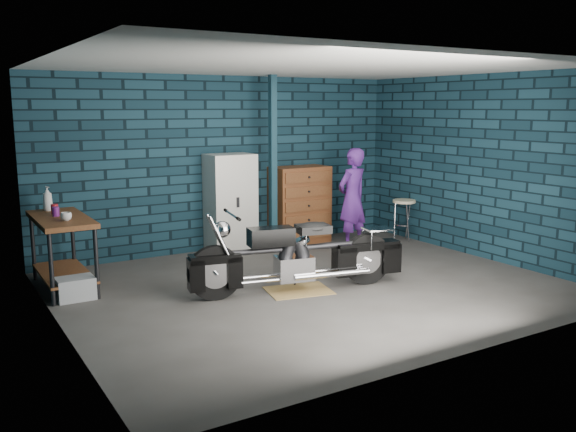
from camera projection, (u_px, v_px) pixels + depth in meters
name	position (u px, v px, depth m)	size (l,w,h in m)	color
ground	(312.00, 286.00, 7.66)	(6.00, 6.00, 0.00)	#464441
room_walls	(290.00, 132.00, 7.78)	(6.02, 5.01, 2.71)	black
support_post	(273.00, 165.00, 9.34)	(0.10, 0.10, 2.70)	#122E3A
workbench	(63.00, 253.00, 7.48)	(0.60, 1.40, 0.91)	brown
drip_mat	(299.00, 290.00, 7.48)	(0.77, 0.57, 0.01)	#9B7B43
motorcycle	(299.00, 250.00, 7.39)	(2.31, 0.63, 1.02)	black
person	(352.00, 199.00, 9.61)	(0.58, 0.38, 1.59)	#50217C
storage_bin	(75.00, 288.00, 7.13)	(0.42, 0.30, 0.26)	#9A9DA2
locker	(231.00, 203.00, 9.38)	(0.71, 0.51, 1.52)	beige
tool_chest	(300.00, 205.00, 10.05)	(0.95, 0.53, 1.26)	brown
shop_stool	(404.00, 220.00, 10.22)	(0.38, 0.38, 0.69)	beige
cup_a	(66.00, 217.00, 7.13)	(0.13, 0.13, 0.10)	beige
mug_purple	(56.00, 212.00, 7.43)	(0.08, 0.08, 0.12)	#621B6F
mug_red	(55.00, 209.00, 7.60)	(0.09, 0.09, 0.12)	#A8161F
bottle	(47.00, 199.00, 7.80)	(0.12, 0.12, 0.32)	#9A9DA2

